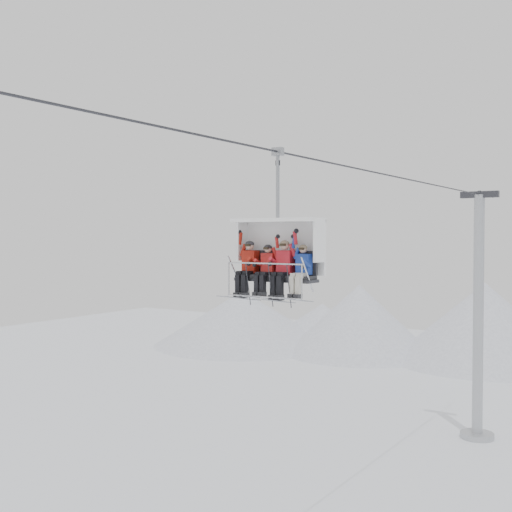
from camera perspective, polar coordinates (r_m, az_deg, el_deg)
The scene contains 7 objects.
lift_tower_right at distance 37.15m, azimuth 19.14°, elevation -6.48°, with size 2.00×1.80×13.48m.
haul_cable at distance 16.51m, azimuth -0.00°, elevation 9.66°, with size 0.06×0.06×50.00m, color #2F2F34.
chairlift_carrier at distance 17.36m, azimuth 2.16°, elevation 0.65°, with size 2.47×1.17×3.98m.
skier_far_left at distance 17.57m, azimuth -0.70°, elevation -0.90°, with size 0.41×1.69×1.65m.
skier_center_left at distance 17.24m, azimuth 0.92°, elevation -1.09°, with size 0.37×1.69×1.50m.
skier_center_right at distance 16.97m, azimuth 2.43°, elevation -0.96°, with size 0.42×1.69×1.68m.
skier_far_right at distance 16.68m, azimuth 4.07°, elevation -1.19°, with size 0.37×1.69×1.50m.
Camera 1 is at (9.00, -13.66, 11.02)m, focal length 45.00 mm.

